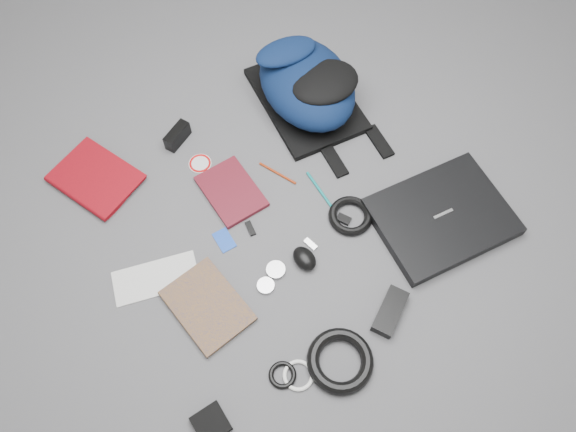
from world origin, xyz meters
TOP-DOWN VIEW (x-y plane):
  - ground at (0.00, 0.00)m, footprint 4.00×4.00m
  - backpack at (0.33, 0.33)m, footprint 0.40×0.51m
  - laptop at (0.37, -0.29)m, footprint 0.45×0.38m
  - textbook_red at (-0.49, 0.46)m, footprint 0.27×0.31m
  - comic_book at (-0.44, -0.09)m, footprint 0.18×0.25m
  - envelope at (-0.43, 0.08)m, footprint 0.27×0.19m
  - dvd_case at (-0.08, 0.18)m, footprint 0.17×0.23m
  - compact_camera at (-0.11, 0.46)m, footprint 0.11×0.07m
  - sticker_disc at (-0.10, 0.34)m, footprint 0.08×0.08m
  - pen_teal at (0.14, 0.02)m, footprint 0.03×0.16m
  - pen_red at (0.07, 0.15)m, footprint 0.05×0.13m
  - id_badge at (-0.20, 0.06)m, footprint 0.06×0.08m
  - usb_black at (-0.11, 0.04)m, footprint 0.03×0.05m
  - usb_silver at (-0.00, -0.11)m, footprint 0.02×0.05m
  - key_fob at (0.13, -0.11)m, footprint 0.04×0.05m
  - mouse at (-0.05, -0.14)m, footprint 0.06×0.09m
  - headphone_left at (-0.19, -0.14)m, footprint 0.06×0.06m
  - headphone_right at (-0.13, -0.11)m, footprint 0.06×0.06m
  - cable_coil at (0.15, -0.11)m, footprint 0.15×0.15m
  - power_brick at (0.04, -0.42)m, footprint 0.15×0.11m
  - power_cord_coil at (-0.16, -0.43)m, footprint 0.24×0.24m
  - pouch at (-0.53, -0.35)m, footprint 0.09×0.09m
  - earbud_coil at (-0.30, -0.37)m, footprint 0.10×0.10m
  - white_cable_coil at (-0.27, -0.39)m, footprint 0.10×0.10m

SIDE VIEW (x-z plane):
  - ground at x=0.00m, z-range 0.00..0.00m
  - sticker_disc at x=-0.10m, z-range 0.00..0.00m
  - id_badge at x=-0.20m, z-range 0.00..0.00m
  - envelope at x=-0.43m, z-range 0.00..0.00m
  - pen_red at x=0.07m, z-range 0.00..0.01m
  - usb_silver at x=0.00m, z-range 0.00..0.01m
  - pen_teal at x=0.14m, z-range 0.00..0.01m
  - usb_black at x=-0.11m, z-range 0.00..0.01m
  - white_cable_coil at x=-0.27m, z-range 0.00..0.01m
  - headphone_left at x=-0.19m, z-range 0.00..0.01m
  - key_fob at x=0.13m, z-range 0.00..0.01m
  - headphone_right at x=-0.13m, z-range 0.00..0.01m
  - earbud_coil at x=-0.30m, z-range 0.00..0.01m
  - dvd_case at x=-0.08m, z-range 0.00..0.02m
  - comic_book at x=-0.44m, z-range 0.00..0.02m
  - pouch at x=-0.53m, z-range 0.00..0.02m
  - cable_coil at x=0.15m, z-range 0.00..0.03m
  - textbook_red at x=-0.49m, z-range 0.00..0.03m
  - power_brick at x=0.04m, z-range 0.00..0.03m
  - power_cord_coil at x=-0.16m, z-range 0.00..0.04m
  - laptop at x=0.37m, z-range 0.00..0.04m
  - mouse at x=-0.05m, z-range 0.00..0.04m
  - compact_camera at x=-0.11m, z-range 0.00..0.06m
  - backpack at x=0.33m, z-range 0.00..0.19m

